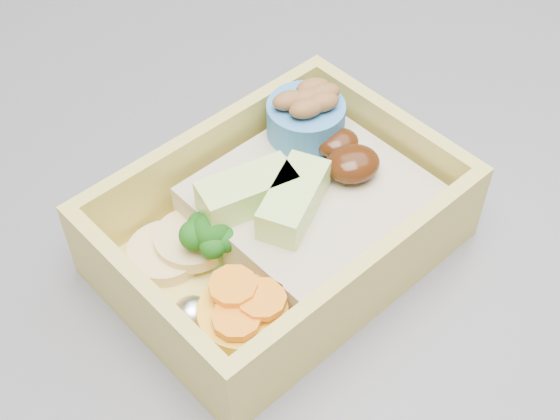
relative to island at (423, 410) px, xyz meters
name	(u,v)px	position (x,y,z in m)	size (l,w,h in m)	color
island	(423,410)	(0.00, 0.00, 0.00)	(1.24, 0.84, 0.92)	brown
bento_box	(285,218)	(-0.19, -0.08, 0.48)	(0.21, 0.19, 0.06)	#D3C257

